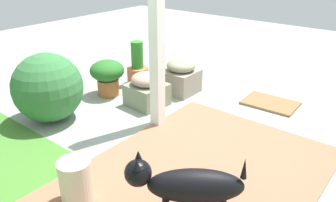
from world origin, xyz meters
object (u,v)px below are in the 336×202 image
Objects in this scene: round_shrub at (48,88)px; dog at (187,185)px; stone_planter_near at (147,90)px; ceramic_urn at (76,183)px; terracotta_pot_tall at (138,69)px; porch_pillar at (157,22)px; stone_planter_nearest at (181,76)px; terracotta_pot_broad at (107,75)px; doormat at (270,103)px.

dog is at bearing 170.93° from round_shrub.
stone_planter_near is 1.81m from ceramic_urn.
stone_planter_near is 0.74× the size of terracotta_pot_tall.
stone_planter_near is at bearing -64.95° from ceramic_urn.
stone_planter_near is at bearing -34.92° from porch_pillar.
stone_planter_nearest is 0.96m from terracotta_pot_broad.
doormat is at bearing -140.63° from stone_planter_near.
dog is at bearing 150.48° from terracotta_pot_broad.
dog reaches higher than ceramic_urn.
terracotta_pot_broad is (1.04, -0.22, -0.84)m from porch_pillar.
dog is 1.15× the size of doormat.
stone_planter_nearest is 0.97× the size of terracotta_pot_broad.
terracotta_pot_broad is 2.09m from ceramic_urn.
terracotta_pot_broad is 0.74× the size of doormat.
stone_planter_near is 1.54m from doormat.
round_shrub is 1.54m from ceramic_urn.
stone_planter_nearest reaches higher than stone_planter_near.
porch_pillar is at bearing 145.08° from stone_planter_near.
stone_planter_nearest is 0.75× the size of terracotta_pot_tall.
terracotta_pot_tall reaches higher than ceramic_urn.
porch_pillar is 3.65× the size of terracotta_pot_tall.
dog reaches higher than doormat.
doormat is (-0.76, -1.27, -1.11)m from porch_pillar.
round_shrub is at bearing 32.94° from porch_pillar.
terracotta_pot_tall is at bearing -39.59° from dog.
stone_planter_nearest reaches higher than doormat.
stone_planter_nearest is (0.35, -0.88, -0.90)m from porch_pillar.
doormat is (-1.76, -0.52, -0.20)m from terracotta_pot_tall.
ceramic_urn is at bearing 80.95° from doormat.
dog is at bearing -155.32° from ceramic_urn.
porch_pillar is at bearing -75.65° from ceramic_urn.
porch_pillar reaches higher than round_shrub.
doormat is at bearing -132.72° from round_shrub.
stone_planter_nearest is 0.60× the size of round_shrub.
porch_pillar is 6.04× the size of ceramic_urn.
doormat is (-1.78, -1.93, -0.37)m from round_shrub.
terracotta_pot_tall is at bearing -36.67° from porch_pillar.
stone_planter_nearest is at bearing -113.49° from round_shrub.
ceramic_urn is at bearing 104.35° from porch_pillar.
dog is at bearing 127.66° from stone_planter_nearest.
porch_pillar is 1.31m from stone_planter_nearest.
dog is at bearing 139.79° from stone_planter_near.
doormat is (0.35, -2.26, -0.31)m from dog.
terracotta_pot_tall is (0.66, 0.14, -0.00)m from stone_planter_nearest.
stone_planter_near is 0.71× the size of doormat.
stone_planter_nearest is 0.67m from terracotta_pot_tall.
stone_planter_near is 1.22× the size of ceramic_urn.
terracotta_pot_broad reaches higher than stone_planter_nearest.
terracotta_pot_tall is 1.30× the size of terracotta_pot_broad.
terracotta_pot_tall is (-0.01, -1.41, -0.17)m from round_shrub.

